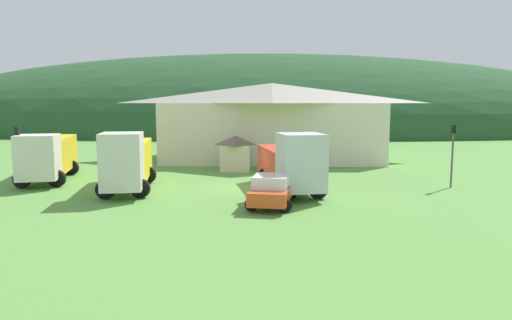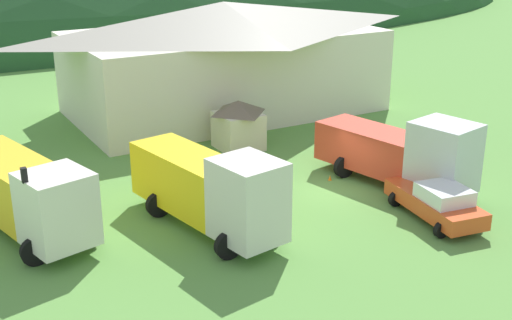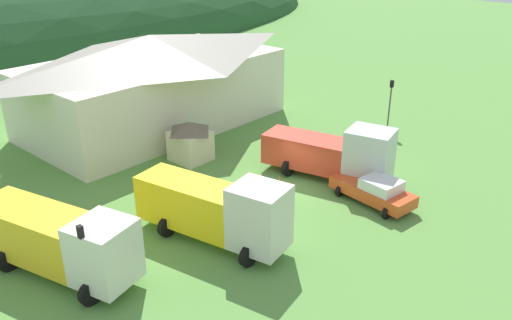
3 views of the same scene
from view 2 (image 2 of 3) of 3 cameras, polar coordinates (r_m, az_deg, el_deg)
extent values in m
plane|color=#5B9342|center=(31.89, 6.45, -2.58)|extent=(200.00, 200.00, 0.00)
ellipsoid|color=#234C28|center=(90.72, -18.64, 11.15)|extent=(152.94, 60.00, 29.56)
cube|color=silver|center=(44.47, -2.73, 7.57)|extent=(19.53, 10.65, 5.34)
pyramid|color=gray|center=(43.85, -2.81, 12.18)|extent=(21.10, 11.50, 1.87)
cube|color=beige|center=(37.21, -1.51, 2.52)|extent=(2.28, 2.40, 2.04)
pyramid|color=#6B5B4C|center=(36.83, -1.53, 4.57)|extent=(2.46, 2.59, 0.72)
cube|color=silver|center=(25.96, -16.66, -4.02)|extent=(2.86, 2.87, 2.82)
cube|color=black|center=(25.62, -16.67, -2.83)|extent=(1.68, 2.15, 0.90)
cube|color=gold|center=(29.63, -20.37, -1.92)|extent=(3.71, 6.42, 2.37)
cylinder|color=black|center=(26.95, -14.42, -6.19)|extent=(1.10, 0.30, 1.10)
cylinder|color=black|center=(26.16, -18.36, -7.44)|extent=(1.10, 0.30, 1.10)
cylinder|color=black|center=(31.20, -19.07, -3.02)|extent=(1.10, 0.30, 1.10)
cube|color=silver|center=(25.16, -0.70, -3.48)|extent=(2.61, 2.89, 3.16)
cube|color=black|center=(24.80, -0.52, -2.09)|extent=(1.52, 2.21, 1.01)
cube|color=yellow|center=(28.39, -5.92, -1.67)|extent=(3.14, 5.96, 2.37)
cylinder|color=black|center=(26.37, 0.94, -6.12)|extent=(1.10, 0.30, 1.10)
cylinder|color=black|center=(25.31, -2.37, -7.31)|extent=(1.10, 0.30, 1.10)
cylinder|color=black|center=(29.98, -5.24, -2.90)|extent=(1.10, 0.30, 1.10)
cylinder|color=black|center=(29.04, -8.33, -3.80)|extent=(1.10, 0.30, 1.10)
cube|color=silver|center=(30.90, 15.74, 0.24)|extent=(2.80, 3.05, 3.15)
cube|color=black|center=(30.62, 16.07, 1.40)|extent=(1.65, 2.32, 1.01)
cube|color=red|center=(33.29, 9.82, 1.03)|extent=(3.39, 5.86, 1.95)
cylinder|color=black|center=(32.24, 16.46, -2.00)|extent=(1.10, 0.30, 1.10)
cylinder|color=black|center=(30.65, 14.44, -2.95)|extent=(1.10, 0.30, 1.10)
cylinder|color=black|center=(34.83, 9.71, 0.19)|extent=(1.10, 0.30, 1.10)
cylinder|color=black|center=(33.37, 7.54, -0.58)|extent=(1.10, 0.30, 1.10)
cube|color=#DC4D21|center=(29.55, 15.02, -3.58)|extent=(2.63, 5.21, 0.70)
cube|color=silver|center=(28.86, 15.82, -2.81)|extent=(2.04, 2.23, 0.62)
cylinder|color=black|center=(28.96, 18.24, -5.17)|extent=(0.68, 0.24, 0.68)
cylinder|color=black|center=(27.99, 15.57, -5.77)|extent=(0.68, 0.24, 0.68)
cylinder|color=black|center=(31.40, 14.42, -2.81)|extent=(0.68, 0.24, 0.68)
cylinder|color=black|center=(30.50, 11.85, -3.27)|extent=(0.68, 0.24, 0.68)
cylinder|color=#4C4C51|center=(25.62, -18.74, -5.29)|extent=(0.12, 0.12, 3.34)
cube|color=black|center=(24.89, -19.22, -1.23)|extent=(0.20, 0.24, 0.55)
sphere|color=yellow|center=(25.01, -19.28, -1.14)|extent=(0.14, 0.14, 0.14)
cone|color=orange|center=(33.09, 6.34, -1.72)|extent=(0.36, 0.36, 0.51)
camera|label=1|loc=(21.10, 69.68, -12.43)|focal=32.29mm
camera|label=3|loc=(8.25, -74.73, 23.84)|focal=36.59mm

